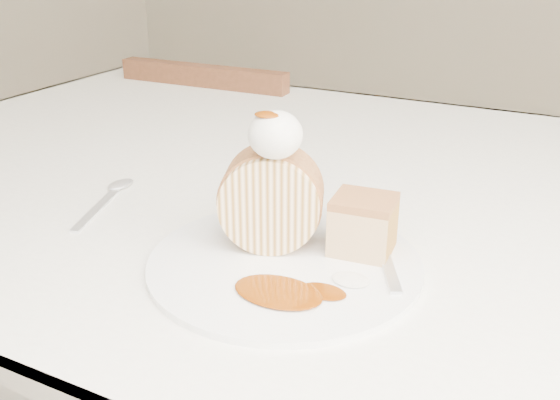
% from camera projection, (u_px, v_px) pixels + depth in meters
% --- Properties ---
extents(table, '(1.40, 0.90, 0.75)m').
position_uv_depth(table, '(323.00, 241.00, 0.83)').
color(table, white).
rests_on(table, ground).
extents(chair_far, '(0.38, 0.38, 0.79)m').
position_uv_depth(chair_far, '(230.00, 203.00, 1.47)').
color(chair_far, brown).
rests_on(chair_far, ground).
extents(plate, '(0.28, 0.28, 0.01)m').
position_uv_depth(plate, '(285.00, 263.00, 0.59)').
color(plate, white).
rests_on(plate, table).
extents(roulade_slice, '(0.11, 0.08, 0.10)m').
position_uv_depth(roulade_slice, '(271.00, 199.00, 0.60)').
color(roulade_slice, beige).
rests_on(roulade_slice, plate).
extents(cake_chunk, '(0.06, 0.06, 0.05)m').
position_uv_depth(cake_chunk, '(363.00, 228.00, 0.59)').
color(cake_chunk, '#A46D3E').
rests_on(cake_chunk, plate).
extents(whipped_cream, '(0.05, 0.05, 0.04)m').
position_uv_depth(whipped_cream, '(275.00, 135.00, 0.55)').
color(whipped_cream, white).
rests_on(whipped_cream, roulade_slice).
extents(caramel_drizzle, '(0.02, 0.02, 0.01)m').
position_uv_depth(caramel_drizzle, '(268.00, 109.00, 0.54)').
color(caramel_drizzle, '#6E2C04').
rests_on(caramel_drizzle, whipped_cream).
extents(caramel_pool, '(0.09, 0.06, 0.00)m').
position_uv_depth(caramel_pool, '(278.00, 292.00, 0.53)').
color(caramel_pool, '#6E2C04').
rests_on(caramel_pool, plate).
extents(fork, '(0.09, 0.15, 0.00)m').
position_uv_depth(fork, '(387.00, 262.00, 0.58)').
color(fork, silver).
rests_on(fork, plate).
extents(spoon, '(0.06, 0.14, 0.00)m').
position_uv_depth(spoon, '(96.00, 210.00, 0.70)').
color(spoon, silver).
rests_on(spoon, table).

